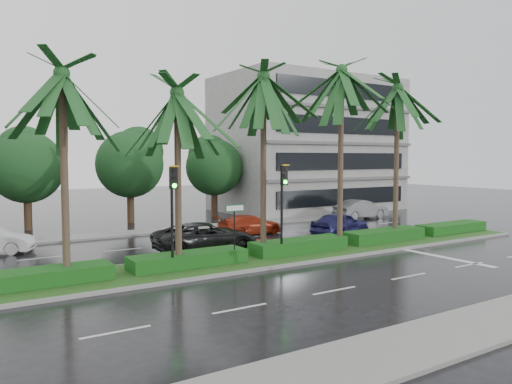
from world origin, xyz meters
TOP-DOWN VIEW (x-y plane):
  - ground at (0.00, 0.00)m, footprint 120.00×120.00m
  - near_sidewalk at (0.00, -10.20)m, footprint 40.00×2.40m
  - far_sidewalk at (0.00, 12.00)m, footprint 40.00×2.00m
  - median at (0.00, 1.00)m, footprint 36.00×4.00m
  - hedge at (0.00, 1.00)m, footprint 35.20×1.40m
  - lane_markings at (3.04, -0.43)m, footprint 34.00×13.06m
  - palm_row at (-1.25, 1.02)m, footprint 26.30×4.20m
  - signal_median_left at (-4.00, 0.30)m, footprint 0.34×0.42m
  - signal_median_right at (1.50, 0.30)m, footprint 0.34×0.42m
  - street_sign at (-1.00, 0.48)m, footprint 0.95×0.09m
  - bg_trees at (0.82, 17.59)m, footprint 32.76×5.04m
  - building at (17.00, 18.00)m, footprint 16.00×10.00m
  - car_darkgrey at (-0.50, 4.33)m, footprint 2.86×5.56m
  - car_red at (4.38, 7.82)m, footprint 1.83×4.30m
  - car_blue at (8.88, 4.48)m, footprint 2.58×4.57m
  - car_grey at (16.00, 9.91)m, footprint 1.70×4.60m

SIDE VIEW (x-z plane):
  - ground at x=0.00m, z-range 0.00..0.00m
  - lane_markings at x=3.04m, z-range 0.00..0.01m
  - near_sidewalk at x=0.00m, z-range 0.00..0.12m
  - far_sidewalk at x=0.00m, z-range 0.00..0.12m
  - median at x=0.00m, z-range 0.00..0.16m
  - hedge at x=0.00m, z-range 0.15..0.75m
  - car_red at x=4.38m, z-range 0.00..1.24m
  - car_blue at x=8.88m, z-range 0.00..1.47m
  - car_darkgrey at x=-0.50m, z-range 0.00..1.50m
  - car_grey at x=16.00m, z-range 0.00..1.50m
  - street_sign at x=-1.00m, z-range 0.82..3.42m
  - signal_median_left at x=-4.00m, z-range 0.82..5.18m
  - signal_median_right at x=1.50m, z-range 0.82..5.18m
  - bg_trees at x=0.82m, z-range 0.83..8.11m
  - building at x=17.00m, z-range 0.00..12.00m
  - palm_row at x=-1.25m, z-range 2.87..12.79m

